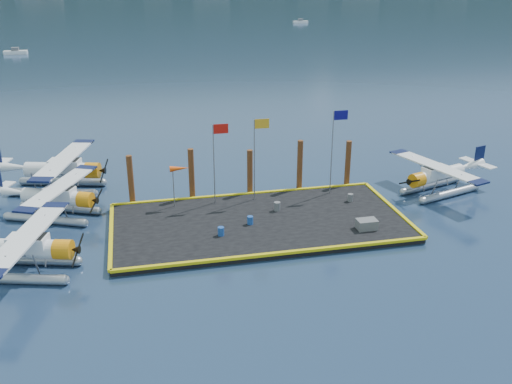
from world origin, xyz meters
TOP-DOWN VIEW (x-y plane):
  - ground at (0.00, 0.00)m, footprint 4000.00×4000.00m
  - dock at (0.00, 0.00)m, footprint 20.00×10.00m
  - dock_bumpers at (0.00, 0.00)m, footprint 20.25×10.25m
  - seaplane_a at (-14.83, -3.48)m, footprint 8.92×9.60m
  - seaplane_b at (-13.79, 4.46)m, footprint 8.47×8.90m
  - seaplane_c at (-13.92, 9.81)m, footprint 9.61×10.36m
  - seaplane_d at (15.06, 2.80)m, footprint 8.41×9.00m
  - drum_0 at (-0.73, -0.45)m, footprint 0.41×0.41m
  - drum_3 at (-2.95, -1.74)m, footprint 0.42×0.42m
  - drum_4 at (7.44, 1.89)m, footprint 0.41×0.41m
  - drum_5 at (1.65, 1.38)m, footprint 0.46×0.46m
  - crate at (6.74, -2.88)m, footprint 1.34×0.89m
  - flagpole_red at (-2.29, 3.80)m, footprint 1.14×0.08m
  - flagpole_yellow at (0.70, 3.80)m, footprint 1.14×0.08m
  - flagpole_blue at (6.70, 3.80)m, footprint 1.14×0.08m
  - windsock at (-5.03, 3.80)m, footprint 1.40×0.44m
  - piling_0 at (-8.50, 5.40)m, footprint 0.44×0.44m
  - piling_1 at (-4.00, 5.40)m, footprint 0.44×0.44m
  - piling_2 at (0.50, 5.40)m, footprint 0.44×0.44m
  - piling_3 at (4.50, 5.40)m, footprint 0.44×0.44m
  - piling_4 at (8.50, 5.40)m, footprint 0.44×0.44m

SIDE VIEW (x-z plane):
  - ground at x=0.00m, z-range 0.00..0.00m
  - dock at x=0.00m, z-range 0.00..0.40m
  - dock_bumpers at x=0.00m, z-range 0.40..0.58m
  - drum_0 at x=-0.73m, z-range 0.40..0.97m
  - drum_4 at x=7.44m, z-range 0.40..0.98m
  - drum_3 at x=-2.95m, z-range 0.40..0.99m
  - drum_5 at x=1.65m, z-range 0.40..1.05m
  - crate at x=6.74m, z-range 0.40..1.07m
  - seaplane_d at x=15.06m, z-range -0.21..3.01m
  - seaplane_b at x=-13.79m, z-range -0.21..3.05m
  - seaplane_a at x=-14.83m, z-range -0.22..3.20m
  - seaplane_c at x=-13.92m, z-range -0.24..3.45m
  - piling_2 at x=0.50m, z-range 0.00..3.80m
  - piling_0 at x=-8.50m, z-range 0.00..4.00m
  - piling_4 at x=8.50m, z-range 0.00..4.00m
  - piling_1 at x=-4.00m, z-range 0.00..4.20m
  - piling_3 at x=4.50m, z-range 0.00..4.30m
  - windsock at x=-5.03m, z-range 1.67..4.79m
  - flagpole_red at x=-2.29m, z-range 1.40..7.40m
  - flagpole_yellow at x=0.70m, z-range 1.41..7.61m
  - flagpole_blue at x=6.70m, z-range 1.44..7.94m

